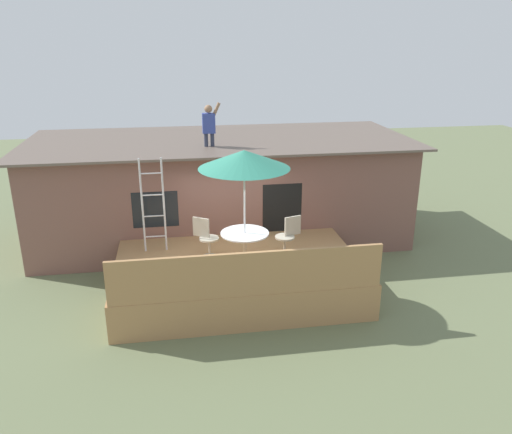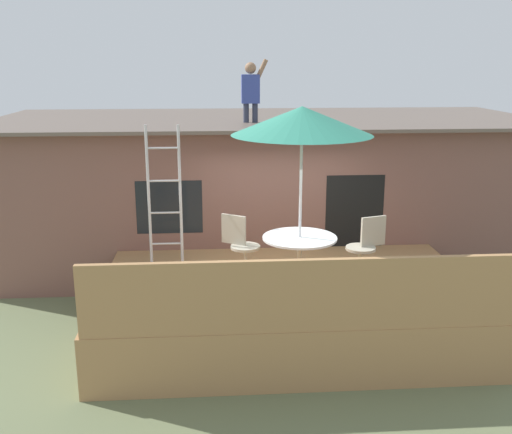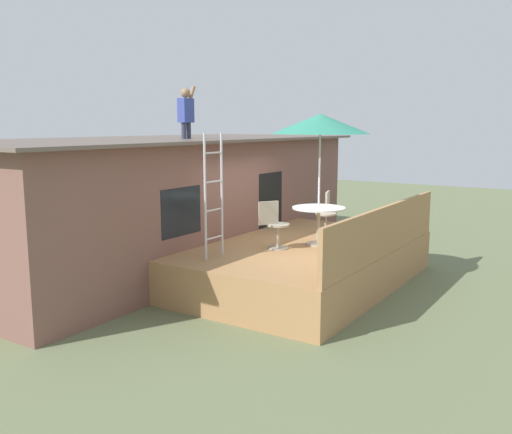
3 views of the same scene
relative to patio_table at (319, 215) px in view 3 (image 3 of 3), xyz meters
The scene contains 10 objects.
ground_plane 1.41m from the patio_table, 118.06° to the left, with size 40.00×40.00×0.00m, color #66704C.
house 3.85m from the patio_table, 91.95° to the left, with size 10.50×4.50×2.84m.
deck 1.02m from the patio_table, 118.06° to the left, with size 5.38×3.43×0.80m, color #A87A4C.
deck_railing 1.43m from the patio_table, 95.30° to the right, with size 5.28×0.08×0.90m, color #A87A4C.
patio_table is the anchor object (origin of this frame).
patio_umbrella 1.76m from the patio_table, 90.00° to the left, with size 1.90×1.90×2.54m.
step_ladder 2.28m from the patio_table, 150.57° to the left, with size 0.52×0.04×2.20m.
person_figure 3.59m from the patio_table, 99.50° to the left, with size 0.47×0.20×1.11m.
patio_chair_left 0.96m from the patio_table, 146.50° to the left, with size 0.56×0.46×0.92m.
patio_chair_right 1.08m from the patio_table, 17.45° to the left, with size 0.61×0.44×0.92m.
Camera 3 is at (-9.53, -5.06, 3.13)m, focal length 39.08 mm.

